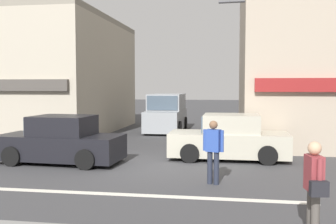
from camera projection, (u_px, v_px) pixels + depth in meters
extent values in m
plane|color=#3D3D3F|center=(150.00, 165.00, 12.74)|extent=(120.00, 120.00, 0.00)
cube|color=silver|center=(120.00, 194.00, 9.29)|extent=(9.00, 0.24, 0.01)
cube|color=#B7AD99|center=(5.00, 78.00, 22.75)|extent=(12.88, 10.28, 6.02)
cube|color=gray|center=(4.00, 23.00, 22.54)|extent=(12.88, 10.28, 0.30)
cylinder|color=#4C3823|center=(331.00, 114.00, 19.13)|extent=(0.32, 0.32, 2.44)
sphere|color=#28602D|center=(332.00, 60.00, 18.96)|extent=(3.65, 3.65, 3.65)
cube|color=black|center=(299.00, 9.00, 15.18)|extent=(0.22, 0.25, 0.60)
sphere|color=black|center=(296.00, 4.00, 15.19)|extent=(0.12, 0.12, 0.12)
sphere|color=orange|center=(296.00, 9.00, 15.20)|extent=(0.12, 0.12, 0.12)
sphere|color=black|center=(296.00, 14.00, 15.22)|extent=(0.12, 0.12, 0.12)
cube|color=black|center=(261.00, 10.00, 15.51)|extent=(0.22, 0.25, 0.60)
sphere|color=black|center=(258.00, 6.00, 15.53)|extent=(0.12, 0.12, 0.12)
sphere|color=orange|center=(258.00, 10.00, 15.54)|extent=(0.12, 0.12, 0.12)
sphere|color=black|center=(258.00, 15.00, 15.55)|extent=(0.12, 0.12, 0.12)
cube|color=#B7B29E|center=(228.00, 144.00, 13.73)|extent=(4.10, 1.70, 0.80)
cube|color=#B7B29E|center=(231.00, 123.00, 13.67)|extent=(1.90, 1.56, 0.64)
cube|color=#475666|center=(204.00, 123.00, 13.82)|extent=(0.06, 1.44, 0.54)
cylinder|color=black|center=(190.00, 153.00, 13.11)|extent=(0.64, 0.18, 0.64)
cylinder|color=black|center=(194.00, 146.00, 14.78)|extent=(0.64, 0.18, 0.64)
cylinder|color=black|center=(268.00, 155.00, 12.71)|extent=(0.64, 0.18, 0.64)
cylinder|color=black|center=(264.00, 147.00, 14.38)|extent=(0.64, 0.18, 0.64)
cube|color=#999EA3|center=(166.00, 120.00, 22.21)|extent=(1.88, 4.62, 1.10)
cube|color=#999EA3|center=(167.00, 102.00, 22.44)|extent=(1.83, 3.22, 0.90)
cube|color=#475666|center=(162.00, 103.00, 20.84)|extent=(1.66, 0.07, 0.76)
cylinder|color=black|center=(179.00, 128.00, 20.68)|extent=(0.21, 0.72, 0.72)
cylinder|color=black|center=(145.00, 127.00, 20.96)|extent=(0.21, 0.72, 0.72)
cylinder|color=black|center=(185.00, 123.00, 23.50)|extent=(0.21, 0.72, 0.72)
cylinder|color=black|center=(155.00, 122.00, 23.77)|extent=(0.21, 0.72, 0.72)
cube|color=black|center=(60.00, 147.00, 13.08)|extent=(4.19, 1.94, 0.80)
cube|color=black|center=(63.00, 125.00, 13.01)|extent=(1.99, 1.67, 0.64)
cube|color=#475666|center=(36.00, 125.00, 13.23)|extent=(0.15, 1.44, 0.54)
cylinder|color=black|center=(11.00, 156.00, 12.55)|extent=(0.65, 0.22, 0.64)
cylinder|color=black|center=(40.00, 148.00, 14.20)|extent=(0.65, 0.22, 0.64)
cylinder|color=black|center=(85.00, 160.00, 11.99)|extent=(0.65, 0.22, 0.64)
cylinder|color=black|center=(106.00, 151.00, 13.65)|extent=(0.65, 0.22, 0.64)
cylinder|color=#4C4742|center=(311.00, 215.00, 6.52)|extent=(0.14, 0.14, 0.86)
cylinder|color=#4C4742|center=(315.00, 218.00, 6.34)|extent=(0.14, 0.14, 0.86)
cube|color=maroon|center=(314.00, 173.00, 6.39)|extent=(0.28, 0.39, 0.58)
sphere|color=tan|center=(315.00, 148.00, 6.36)|extent=(0.22, 0.22, 0.22)
cylinder|color=maroon|center=(309.00, 170.00, 6.63)|extent=(0.09, 0.09, 0.56)
cylinder|color=maroon|center=(320.00, 177.00, 6.15)|extent=(0.09, 0.09, 0.56)
cube|color=black|center=(319.00, 189.00, 6.08)|extent=(0.30, 0.17, 0.24)
cylinder|color=#232838|center=(210.00, 168.00, 10.29)|extent=(0.14, 0.14, 0.86)
cylinder|color=#232838|center=(216.00, 168.00, 10.20)|extent=(0.14, 0.14, 0.86)
cube|color=#2D4CA5|center=(213.00, 141.00, 10.20)|extent=(0.41, 0.32, 0.58)
sphere|color=brown|center=(213.00, 125.00, 10.17)|extent=(0.22, 0.22, 0.22)
cylinder|color=#2D4CA5|center=(205.00, 140.00, 10.31)|extent=(0.09, 0.09, 0.56)
cylinder|color=#2D4CA5|center=(222.00, 141.00, 10.08)|extent=(0.09, 0.09, 0.56)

